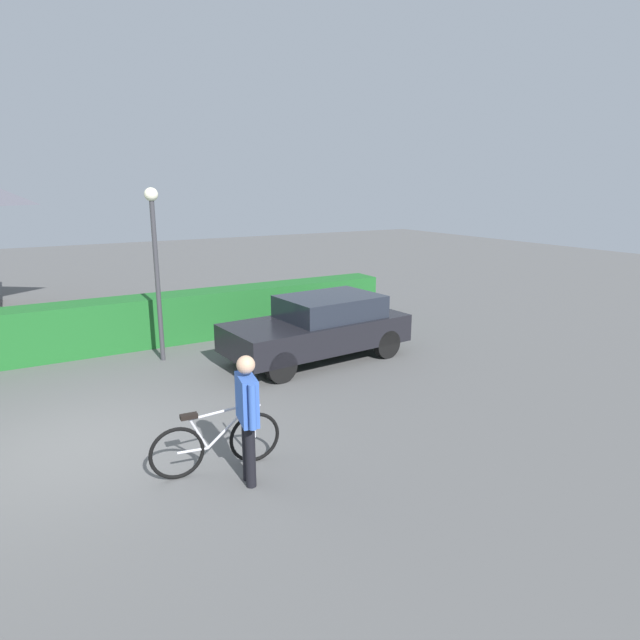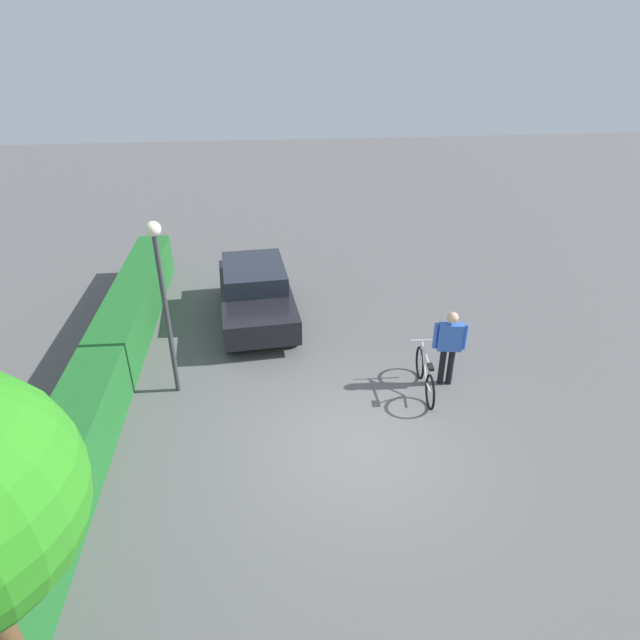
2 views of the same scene
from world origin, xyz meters
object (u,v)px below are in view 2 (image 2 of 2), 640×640
(parked_car_near, at_px, (256,292))
(street_lamp, at_px, (162,285))
(bicycle, at_px, (425,375))
(person_rider, at_px, (449,343))

(parked_car_near, distance_m, street_lamp, 3.83)
(parked_car_near, bearing_deg, bicycle, -136.10)
(street_lamp, bearing_deg, bicycle, -96.46)
(bicycle, xyz_separation_m, person_rider, (0.24, -0.52, 0.61))
(bicycle, relative_size, person_rider, 1.03)
(bicycle, bearing_deg, street_lamp, 83.54)
(street_lamp, bearing_deg, person_rider, -93.48)
(bicycle, distance_m, street_lamp, 5.53)
(parked_car_near, xyz_separation_m, person_rider, (-3.35, -3.97, 0.27))
(bicycle, xyz_separation_m, street_lamp, (0.58, 5.11, 2.03))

